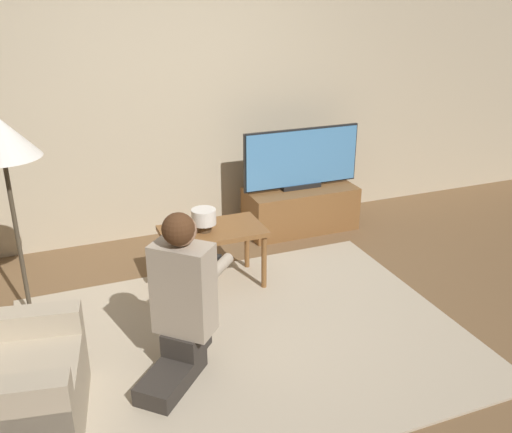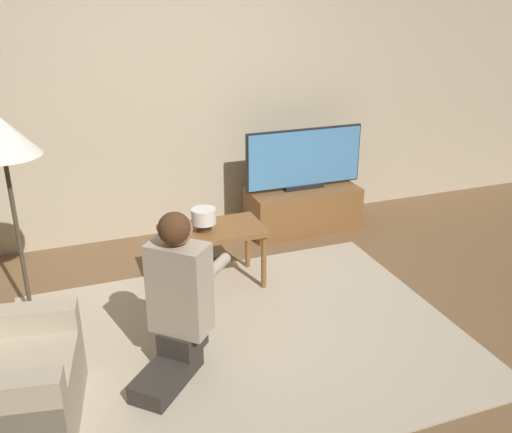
% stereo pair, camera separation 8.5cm
% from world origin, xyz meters
% --- Properties ---
extents(ground_plane, '(10.00, 10.00, 0.00)m').
position_xyz_m(ground_plane, '(0.00, 0.00, 0.00)').
color(ground_plane, brown).
extents(wall_back, '(10.00, 0.06, 2.60)m').
position_xyz_m(wall_back, '(0.00, 1.93, 1.30)').
color(wall_back, beige).
rests_on(wall_back, ground_plane).
extents(rug, '(2.81, 2.15, 0.02)m').
position_xyz_m(rug, '(0.00, 0.00, 0.01)').
color(rug, '#BCAD93').
rests_on(rug, ground_plane).
extents(tv_stand, '(1.02, 0.45, 0.40)m').
position_xyz_m(tv_stand, '(1.12, 1.53, 0.20)').
color(tv_stand, brown).
rests_on(tv_stand, ground_plane).
extents(tv, '(1.11, 0.08, 0.56)m').
position_xyz_m(tv, '(1.12, 1.53, 0.69)').
color(tv, black).
rests_on(tv, tv_stand).
extents(coffee_table, '(0.76, 0.44, 0.48)m').
position_xyz_m(coffee_table, '(0.03, 0.77, 0.41)').
color(coffee_table, brown).
rests_on(coffee_table, ground_plane).
extents(floor_lamp, '(0.47, 0.47, 1.42)m').
position_xyz_m(floor_lamp, '(-1.29, 0.80, 1.23)').
color(floor_lamp, '#4C4233').
rests_on(floor_lamp, ground_plane).
extents(person_kneeling, '(0.75, 0.78, 1.00)m').
position_xyz_m(person_kneeling, '(-0.44, -0.14, 0.49)').
color(person_kneeling, '#332D28').
rests_on(person_kneeling, rug).
extents(table_lamp, '(0.18, 0.18, 0.17)m').
position_xyz_m(table_lamp, '(-0.04, 0.76, 0.58)').
color(table_lamp, '#4C3823').
rests_on(table_lamp, coffee_table).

